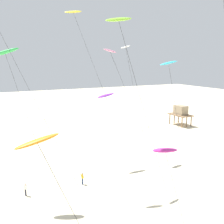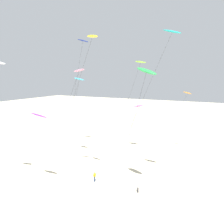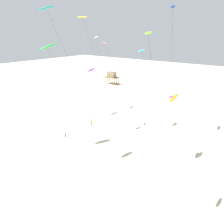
{
  "view_description": "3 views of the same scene",
  "coord_description": "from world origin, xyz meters",
  "px_view_note": "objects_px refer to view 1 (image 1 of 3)",
  "views": [
    {
      "loc": [
        29.95,
        -3.98,
        17.12
      ],
      "look_at": [
        3.0,
        9.67,
        11.5
      ],
      "focal_mm": 44.92,
      "sensor_mm": 36.0,
      "label": 1
    },
    {
      "loc": [
        -35.79,
        -10.32,
        17.38
      ],
      "look_at": [
        -0.86,
        7.58,
        11.3
      ],
      "focal_mm": 37.43,
      "sensor_mm": 36.0,
      "label": 2
    },
    {
      "loc": [
        25.34,
        -21.81,
        19.99
      ],
      "look_at": [
        3.66,
        6.08,
        6.16
      ],
      "focal_mm": 31.85,
      "sensor_mm": 36.0,
      "label": 3
    }
  ],
  "objects_px": {
    "kite_pink": "(111,54)",
    "kite_green": "(5,53)",
    "kite_cyan": "(169,65)",
    "kite_white": "(126,49)",
    "kite_flyer_middle": "(82,178)",
    "kite_orange": "(41,148)",
    "kite_magenta": "(166,151)",
    "kite_purple": "(106,96)",
    "stilt_house": "(181,111)",
    "kite_lime": "(120,24)",
    "kite_flyer_nearest": "(25,189)",
    "kite_yellow": "(75,16)"
  },
  "relations": [
    {
      "from": "kite_lime",
      "to": "kite_flyer_middle",
      "type": "height_order",
      "value": "kite_lime"
    },
    {
      "from": "kite_cyan",
      "to": "kite_magenta",
      "type": "relative_size",
      "value": 1.57
    },
    {
      "from": "kite_cyan",
      "to": "kite_white",
      "type": "relative_size",
      "value": 0.87
    },
    {
      "from": "kite_pink",
      "to": "stilt_house",
      "type": "relative_size",
      "value": 3.03
    },
    {
      "from": "kite_orange",
      "to": "kite_lime",
      "type": "relative_size",
      "value": 0.68
    },
    {
      "from": "kite_flyer_nearest",
      "to": "kite_lime",
      "type": "bearing_deg",
      "value": 20.39
    },
    {
      "from": "kite_yellow",
      "to": "kite_lime",
      "type": "distance_m",
      "value": 15.97
    },
    {
      "from": "kite_lime",
      "to": "kite_flyer_nearest",
      "type": "height_order",
      "value": "kite_lime"
    },
    {
      "from": "kite_magenta",
      "to": "kite_flyer_nearest",
      "type": "bearing_deg",
      "value": -158.98
    },
    {
      "from": "kite_yellow",
      "to": "kite_magenta",
      "type": "bearing_deg",
      "value": -0.48
    },
    {
      "from": "stilt_house",
      "to": "kite_lime",
      "type": "bearing_deg",
      "value": -46.12
    },
    {
      "from": "kite_pink",
      "to": "kite_green",
      "type": "xyz_separation_m",
      "value": [
        -2.41,
        -12.72,
        0.06
      ]
    },
    {
      "from": "kite_purple",
      "to": "kite_lime",
      "type": "relative_size",
      "value": 0.58
    },
    {
      "from": "kite_cyan",
      "to": "kite_purple",
      "type": "relative_size",
      "value": 1.43
    },
    {
      "from": "kite_pink",
      "to": "kite_magenta",
      "type": "xyz_separation_m",
      "value": [
        17.32,
        -4.24,
        -7.41
      ]
    },
    {
      "from": "kite_green",
      "to": "kite_purple",
      "type": "relative_size",
      "value": 1.56
    },
    {
      "from": "kite_lime",
      "to": "stilt_house",
      "type": "xyz_separation_m",
      "value": [
        -36.97,
        38.45,
        -16.2
      ]
    },
    {
      "from": "kite_orange",
      "to": "kite_cyan",
      "type": "relative_size",
      "value": 0.82
    },
    {
      "from": "kite_purple",
      "to": "kite_white",
      "type": "xyz_separation_m",
      "value": [
        -2.46,
        4.99,
        7.56
      ]
    },
    {
      "from": "kite_flyer_middle",
      "to": "kite_magenta",
      "type": "bearing_deg",
      "value": -1.29
    },
    {
      "from": "kite_white",
      "to": "kite_flyer_middle",
      "type": "distance_m",
      "value": 22.81
    },
    {
      "from": "kite_white",
      "to": "kite_green",
      "type": "bearing_deg",
      "value": -70.95
    },
    {
      "from": "kite_orange",
      "to": "kite_green",
      "type": "relative_size",
      "value": 0.75
    },
    {
      "from": "kite_pink",
      "to": "kite_purple",
      "type": "distance_m",
      "value": 9.78
    },
    {
      "from": "kite_cyan",
      "to": "kite_magenta",
      "type": "xyz_separation_m",
      "value": [
        10.95,
        -8.63,
        -6.09
      ]
    },
    {
      "from": "kite_yellow",
      "to": "kite_lime",
      "type": "height_order",
      "value": "kite_yellow"
    },
    {
      "from": "kite_cyan",
      "to": "kite_yellow",
      "type": "bearing_deg",
      "value": -135.7
    },
    {
      "from": "kite_flyer_middle",
      "to": "stilt_house",
      "type": "distance_m",
      "value": 42.67
    },
    {
      "from": "kite_magenta",
      "to": "kite_flyer_middle",
      "type": "bearing_deg",
      "value": 178.71
    },
    {
      "from": "kite_green",
      "to": "kite_lime",
      "type": "height_order",
      "value": "kite_lime"
    },
    {
      "from": "kite_purple",
      "to": "stilt_house",
      "type": "xyz_separation_m",
      "value": [
        -16.73,
        29.99,
        -7.78
      ]
    },
    {
      "from": "kite_cyan",
      "to": "kite_purple",
      "type": "bearing_deg",
      "value": -171.89
    },
    {
      "from": "kite_yellow",
      "to": "stilt_house",
      "type": "relative_size",
      "value": 3.81
    },
    {
      "from": "kite_purple",
      "to": "kite_flyer_middle",
      "type": "relative_size",
      "value": 7.2
    },
    {
      "from": "kite_green",
      "to": "kite_yellow",
      "type": "distance_m",
      "value": 9.84
    },
    {
      "from": "kite_magenta",
      "to": "kite_yellow",
      "type": "bearing_deg",
      "value": 179.52
    },
    {
      "from": "kite_lime",
      "to": "kite_flyer_middle",
      "type": "relative_size",
      "value": 12.32
    },
    {
      "from": "kite_lime",
      "to": "kite_magenta",
      "type": "height_order",
      "value": "kite_lime"
    },
    {
      "from": "kite_flyer_nearest",
      "to": "kite_white",
      "type": "bearing_deg",
      "value": 112.32
    },
    {
      "from": "kite_purple",
      "to": "kite_flyer_nearest",
      "type": "relative_size",
      "value": 7.2
    },
    {
      "from": "kite_orange",
      "to": "kite_magenta",
      "type": "height_order",
      "value": "kite_orange"
    },
    {
      "from": "kite_pink",
      "to": "kite_purple",
      "type": "height_order",
      "value": "kite_pink"
    },
    {
      "from": "kite_green",
      "to": "kite_yellow",
      "type": "relative_size",
      "value": 0.8
    },
    {
      "from": "kite_cyan",
      "to": "kite_lime",
      "type": "height_order",
      "value": "kite_lime"
    },
    {
      "from": "kite_pink",
      "to": "kite_green",
      "type": "relative_size",
      "value": 1.0
    },
    {
      "from": "kite_flyer_nearest",
      "to": "kite_flyer_middle",
      "type": "distance_m",
      "value": 7.69
    },
    {
      "from": "kite_green",
      "to": "kite_cyan",
      "type": "relative_size",
      "value": 1.09
    },
    {
      "from": "kite_yellow",
      "to": "kite_lime",
      "type": "bearing_deg",
      "value": -6.9
    },
    {
      "from": "kite_pink",
      "to": "kite_cyan",
      "type": "bearing_deg",
      "value": 34.57
    },
    {
      "from": "kite_orange",
      "to": "kite_yellow",
      "type": "bearing_deg",
      "value": 156.83
    }
  ]
}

